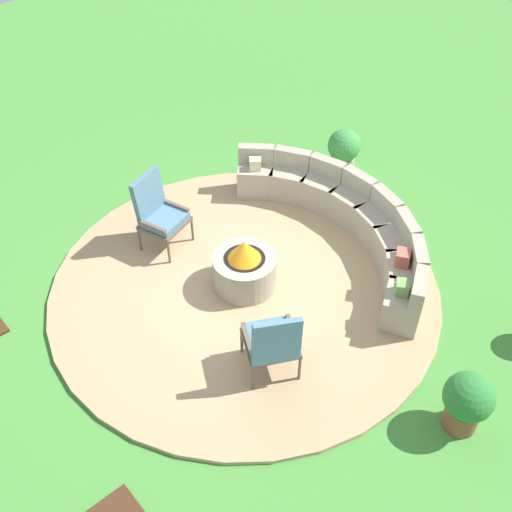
# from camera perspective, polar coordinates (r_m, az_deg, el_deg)

# --- Properties ---
(ground_plane) EXTENTS (24.00, 24.00, 0.00)m
(ground_plane) POSITION_cam_1_polar(r_m,az_deg,el_deg) (8.24, -1.05, -2.92)
(ground_plane) COLOR #478C38
(patio_circle) EXTENTS (5.20, 5.20, 0.06)m
(patio_circle) POSITION_cam_1_polar(r_m,az_deg,el_deg) (8.21, -1.05, -2.77)
(patio_circle) COLOR tan
(patio_circle) RESTS_ON ground_plane
(fire_pit) EXTENTS (0.85, 0.85, 0.75)m
(fire_pit) POSITION_cam_1_polar(r_m,az_deg,el_deg) (7.99, -1.08, -1.14)
(fire_pit) COLOR #9E937F
(fire_pit) RESTS_ON patio_circle
(curved_stone_bench) EXTENTS (3.92, 1.58, 0.77)m
(curved_stone_bench) POSITION_cam_1_polar(r_m,az_deg,el_deg) (8.79, 8.46, 3.30)
(curved_stone_bench) COLOR #9E937F
(curved_stone_bench) RESTS_ON patio_circle
(lounge_chair_front_left) EXTENTS (0.72, 0.74, 1.12)m
(lounge_chair_front_left) POSITION_cam_1_polar(r_m,az_deg,el_deg) (8.55, -9.15, 4.15)
(lounge_chair_front_left) COLOR brown
(lounge_chair_front_left) RESTS_ON patio_circle
(lounge_chair_front_right) EXTENTS (0.79, 0.79, 1.02)m
(lounge_chair_front_right) POSITION_cam_1_polar(r_m,az_deg,el_deg) (6.84, 1.56, -7.97)
(lounge_chair_front_right) COLOR brown
(lounge_chair_front_right) RESTS_ON patio_circle
(potted_plant_1) EXTENTS (0.54, 0.54, 0.74)m
(potted_plant_1) POSITION_cam_1_polar(r_m,az_deg,el_deg) (10.25, 8.23, 9.89)
(potted_plant_1) COLOR #A89E8E
(potted_plant_1) RESTS_ON ground_plane
(potted_plant_2) EXTENTS (0.54, 0.54, 0.79)m
(potted_plant_2) POSITION_cam_1_polar(r_m,az_deg,el_deg) (6.92, 19.20, -12.70)
(potted_plant_2) COLOR brown
(potted_plant_2) RESTS_ON ground_plane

